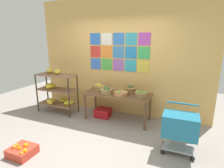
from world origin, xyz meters
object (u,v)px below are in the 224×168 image
object	(u,v)px
produce_crate_under_table	(103,113)
display_table	(117,96)
banana_shelf_unit	(55,89)
fruit_basket_back_right	(141,94)
fruit_basket_centre	(121,93)
fruit_basket_right	(106,90)
shopping_cart	(180,127)
fruit_basket_back_left	(130,89)
fruit_basket_left	(100,87)
orange_crate_foreground	(22,151)

from	to	relation	value
produce_crate_under_table	display_table	bearing A→B (deg)	-2.32
banana_shelf_unit	fruit_basket_back_right	distance (m)	2.34
display_table	banana_shelf_unit	bearing A→B (deg)	-174.99
fruit_basket_centre	fruit_basket_right	xyz separation A→B (m)	(-0.38, 0.04, 0.02)
produce_crate_under_table	shopping_cart	size ratio (longest dim) A/B	0.45
fruit_basket_back_right	fruit_basket_back_left	distance (m)	0.44
display_table	fruit_basket_right	bearing A→B (deg)	-155.05
fruit_basket_back_left	fruit_basket_back_right	bearing A→B (deg)	-37.71
banana_shelf_unit	fruit_basket_centre	size ratio (longest dim) A/B	3.54
banana_shelf_unit	fruit_basket_left	distance (m)	1.22
orange_crate_foreground	fruit_basket_right	bearing A→B (deg)	67.13
fruit_basket_back_right	orange_crate_foreground	bearing A→B (deg)	-131.13
display_table	fruit_basket_back_left	xyz separation A→B (m)	(0.26, 0.17, 0.16)
banana_shelf_unit	orange_crate_foreground	size ratio (longest dim) A/B	2.89
fruit_basket_centre	fruit_basket_back_left	world-z (taller)	fruit_basket_back_left
banana_shelf_unit	produce_crate_under_table	bearing A→B (deg)	7.20
fruit_basket_centre	fruit_basket_back_left	xyz separation A→B (m)	(0.12, 0.32, 0.03)
shopping_cart	fruit_basket_back_left	bearing A→B (deg)	135.12
fruit_basket_centre	produce_crate_under_table	distance (m)	0.85
fruit_basket_centre	shopping_cart	size ratio (longest dim) A/B	0.39
fruit_basket_centre	orange_crate_foreground	distance (m)	2.23
display_table	fruit_basket_back_right	bearing A→B (deg)	-8.87
fruit_basket_centre	produce_crate_under_table	world-z (taller)	fruit_basket_centre
fruit_basket_left	shopping_cart	bearing A→B (deg)	-26.19
fruit_basket_left	orange_crate_foreground	bearing A→B (deg)	-102.49
fruit_basket_back_right	fruit_basket_back_left	bearing A→B (deg)	142.29
banana_shelf_unit	produce_crate_under_table	xyz separation A→B (m)	(1.33, 0.17, -0.53)
fruit_basket_centre	shopping_cart	distance (m)	1.51
banana_shelf_unit	display_table	bearing A→B (deg)	5.01
produce_crate_under_table	fruit_basket_back_left	bearing A→B (deg)	13.28
fruit_basket_back_left	orange_crate_foreground	world-z (taller)	fruit_basket_back_left
banana_shelf_unit	display_table	distance (m)	1.74
display_table	produce_crate_under_table	size ratio (longest dim) A/B	4.23
fruit_basket_right	produce_crate_under_table	distance (m)	0.68
display_table	fruit_basket_left	bearing A→B (deg)	164.70
fruit_basket_back_left	fruit_basket_left	bearing A→B (deg)	-178.46
banana_shelf_unit	fruit_basket_right	size ratio (longest dim) A/B	3.80
fruit_basket_back_right	orange_crate_foreground	xyz separation A→B (m)	(-1.62, -1.85, -0.67)
fruit_basket_centre	fruit_basket_back_right	bearing A→B (deg)	6.87
banana_shelf_unit	shopping_cart	size ratio (longest dim) A/B	1.39
produce_crate_under_table	shopping_cart	world-z (taller)	shopping_cart
banana_shelf_unit	fruit_basket_right	world-z (taller)	banana_shelf_unit
fruit_basket_back_left	produce_crate_under_table	xyz separation A→B (m)	(-0.66, -0.16, -0.66)
orange_crate_foreground	fruit_basket_centre	bearing A→B (deg)	57.29
fruit_basket_centre	fruit_basket_right	world-z (taller)	fruit_basket_right
banana_shelf_unit	fruit_basket_back_left	world-z (taller)	banana_shelf_unit
fruit_basket_back_left	display_table	bearing A→B (deg)	-146.45
fruit_basket_left	orange_crate_foreground	xyz separation A→B (m)	(-0.46, -2.10, -0.67)
fruit_basket_left	display_table	bearing A→B (deg)	-15.30
fruit_basket_right	fruit_basket_back_left	world-z (taller)	fruit_basket_back_left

